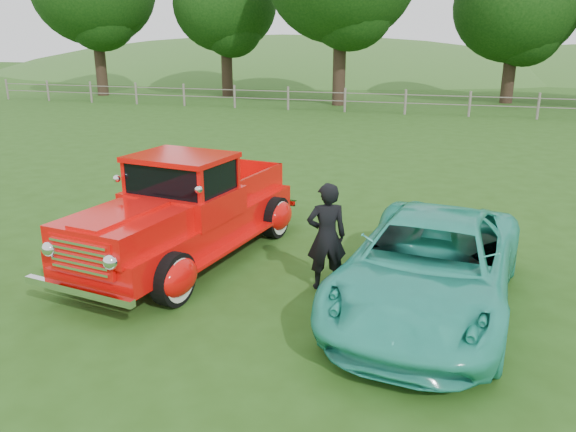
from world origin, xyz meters
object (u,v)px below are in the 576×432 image
(red_pickup, at_px, (186,213))
(tree_mid_west, at_px, (225,5))
(tree_near_east, at_px, (517,6))
(man, at_px, (327,236))
(teal_sedan, at_px, (430,265))

(red_pickup, bearing_deg, tree_mid_west, 120.05)
(tree_mid_west, height_order, tree_near_east, tree_mid_west)
(tree_mid_west, xyz_separation_m, man, (13.11, -26.74, -4.75))
(tree_mid_west, xyz_separation_m, teal_sedan, (14.60, -26.99, -4.92))
(tree_mid_west, xyz_separation_m, red_pickup, (10.64, -26.30, -4.75))
(teal_sedan, distance_m, man, 1.51)
(tree_near_east, xyz_separation_m, red_pickup, (-6.36, -27.30, -4.45))
(tree_mid_west, height_order, teal_sedan, tree_mid_west)
(red_pickup, relative_size, man, 3.24)
(tree_near_east, bearing_deg, red_pickup, -103.11)
(tree_near_east, bearing_deg, teal_sedan, -94.90)
(red_pickup, bearing_deg, teal_sedan, -1.94)
(tree_mid_west, relative_size, red_pickup, 1.63)
(tree_near_east, distance_m, red_pickup, 28.38)
(tree_mid_west, distance_m, tree_near_east, 17.03)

